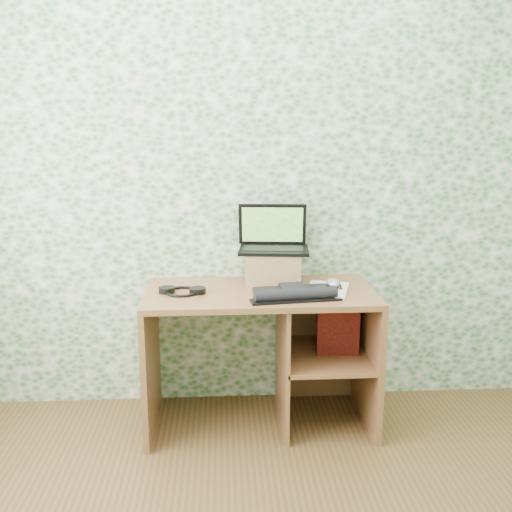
{
  "coord_description": "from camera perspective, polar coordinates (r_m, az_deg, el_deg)",
  "views": [
    {
      "loc": [
        -0.2,
        -1.43,
        1.59
      ],
      "look_at": [
        -0.03,
        1.39,
        0.95
      ],
      "focal_mm": 40.0,
      "sensor_mm": 36.0,
      "label": 1
    }
  ],
  "objects": [
    {
      "name": "wall_back",
      "position": [
        3.2,
        0.07,
        7.6
      ],
      "size": [
        3.5,
        0.0,
        3.5
      ],
      "primitive_type": "plane",
      "rotation": [
        1.57,
        0.0,
        0.0
      ],
      "color": "white",
      "rests_on": "ground"
    },
    {
      "name": "desk",
      "position": [
        3.11,
        1.84,
        -8.06
      ],
      "size": [
        1.2,
        0.6,
        0.75
      ],
      "color": "brown",
      "rests_on": "floor"
    },
    {
      "name": "riser",
      "position": [
        3.12,
        1.78,
        -1.15
      ],
      "size": [
        0.32,
        0.28,
        0.18
      ],
      "primitive_type": "cube",
      "rotation": [
        0.0,
        0.0,
        -0.11
      ],
      "color": "olive",
      "rests_on": "desk"
    },
    {
      "name": "laptop",
      "position": [
        3.12,
        1.73,
        1.66
      ],
      "size": [
        0.4,
        0.3,
        0.25
      ],
      "rotation": [
        0.0,
        0.0,
        -0.11
      ],
      "color": "black",
      "rests_on": "riser"
    },
    {
      "name": "keyboard",
      "position": [
        2.88,
        3.86,
        -3.72
      ],
      "size": [
        0.46,
        0.28,
        0.06
      ],
      "rotation": [
        0.0,
        0.0,
        0.13
      ],
      "color": "black",
      "rests_on": "desk"
    },
    {
      "name": "headphones",
      "position": [
        2.97,
        -7.39,
        -3.48
      ],
      "size": [
        0.24,
        0.2,
        0.03
      ],
      "rotation": [
        0.0,
        0.0,
        -0.14
      ],
      "color": "black",
      "rests_on": "desk"
    },
    {
      "name": "notepad",
      "position": [
        3.01,
        7.11,
        -3.36
      ],
      "size": [
        0.29,
        0.34,
        0.01
      ],
      "primitive_type": "cube",
      "rotation": [
        0.0,
        0.0,
        -0.3
      ],
      "color": "white",
      "rests_on": "desk"
    },
    {
      "name": "mouse",
      "position": [
        3.01,
        7.7,
        -2.87
      ],
      "size": [
        0.1,
        0.13,
        0.04
      ],
      "primitive_type": "ellipsoid",
      "rotation": [
        0.0,
        0.0,
        -0.3
      ],
      "color": "#BABABC",
      "rests_on": "notepad"
    },
    {
      "name": "pen",
      "position": [
        3.07,
        8.41,
        -2.86
      ],
      "size": [
        0.02,
        0.14,
        0.01
      ],
      "primitive_type": "cylinder",
      "rotation": [
        1.57,
        0.0,
        -0.11
      ],
      "color": "black",
      "rests_on": "notepad"
    },
    {
      "name": "red_box",
      "position": [
        3.12,
        8.17,
        -7.29
      ],
      "size": [
        0.23,
        0.09,
        0.27
      ],
      "primitive_type": "cube",
      "rotation": [
        0.0,
        0.0,
        -0.06
      ],
      "color": "#9F170E",
      "rests_on": "desk"
    }
  ]
}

